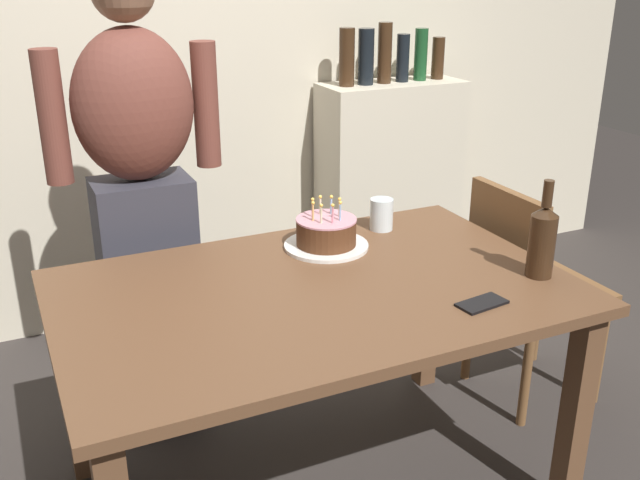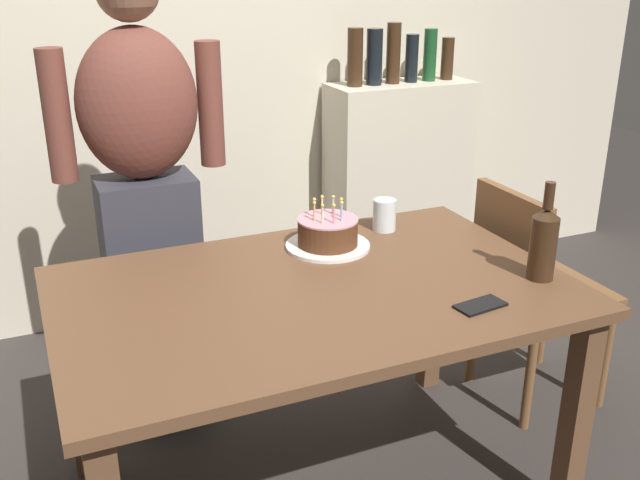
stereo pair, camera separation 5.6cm
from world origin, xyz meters
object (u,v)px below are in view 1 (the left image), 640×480
object	(u,v)px
water_glass_near	(381,214)
dining_chair	(522,278)
birthday_cake	(326,234)
person_man_bearded	(141,192)
cell_phone	(482,303)
wine_bottle	(542,239)

from	to	relation	value
water_glass_near	dining_chair	world-z (taller)	dining_chair
birthday_cake	person_man_bearded	size ratio (longest dim) A/B	0.17
water_glass_near	cell_phone	distance (m)	0.65
birthday_cake	cell_phone	xyz separation A→B (m)	(0.21, -0.57, -0.04)
birthday_cake	cell_phone	bearing A→B (deg)	-69.65
person_man_bearded	dining_chair	size ratio (longest dim) A/B	1.90
dining_chair	water_glass_near	bearing A→B (deg)	72.61
dining_chair	birthday_cake	bearing A→B (deg)	83.37
water_glass_near	cell_phone	bearing A→B (deg)	-93.65
water_glass_near	dining_chair	bearing A→B (deg)	-17.39
wine_bottle	dining_chair	world-z (taller)	wine_bottle
birthday_cake	wine_bottle	distance (m)	0.69
cell_phone	dining_chair	world-z (taller)	dining_chair
cell_phone	wine_bottle	bearing A→B (deg)	10.35
cell_phone	person_man_bearded	bearing A→B (deg)	117.72
water_glass_near	wine_bottle	xyz separation A→B (m)	(0.24, -0.55, 0.06)
cell_phone	person_man_bearded	distance (m)	1.25
person_man_bearded	dining_chair	world-z (taller)	person_man_bearded
birthday_cake	person_man_bearded	distance (m)	0.68
person_man_bearded	wine_bottle	bearing A→B (deg)	137.07
birthday_cake	water_glass_near	bearing A→B (deg)	16.44
birthday_cake	wine_bottle	xyz separation A→B (m)	(0.49, -0.48, 0.07)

